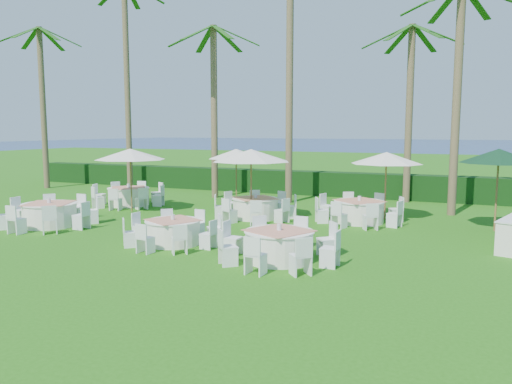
{
  "coord_description": "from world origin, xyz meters",
  "views": [
    {
      "loc": [
        8.09,
        -12.59,
        3.34
      ],
      "look_at": [
        1.71,
        2.32,
        1.3
      ],
      "focal_mm": 35.0,
      "sensor_mm": 36.0,
      "label": 1
    }
  ],
  "objects_px": {
    "banquet_table_a": "(50,214)",
    "umbrella_a": "(130,154)",
    "umbrella_green": "(499,156)",
    "banquet_table_d": "(129,196)",
    "umbrella_c": "(236,154)",
    "umbrella_b": "(251,155)",
    "banquet_table_b": "(173,231)",
    "umbrella_d": "(386,158)",
    "banquet_table_f": "(359,211)",
    "banquet_table_e": "(255,207)",
    "banquet_table_c": "(279,245)"
  },
  "relations": [
    {
      "from": "umbrella_a",
      "to": "umbrella_green",
      "type": "xyz_separation_m",
      "value": [
        13.49,
        1.44,
        0.14
      ]
    },
    {
      "from": "umbrella_c",
      "to": "umbrella_green",
      "type": "distance_m",
      "value": 10.63
    },
    {
      "from": "banquet_table_c",
      "to": "umbrella_green",
      "type": "bearing_deg",
      "value": 50.18
    },
    {
      "from": "banquet_table_b",
      "to": "banquet_table_c",
      "type": "height_order",
      "value": "banquet_table_c"
    },
    {
      "from": "banquet_table_d",
      "to": "umbrella_d",
      "type": "distance_m",
      "value": 11.16
    },
    {
      "from": "umbrella_d",
      "to": "banquet_table_d",
      "type": "bearing_deg",
      "value": -174.99
    },
    {
      "from": "banquet_table_f",
      "to": "banquet_table_e",
      "type": "bearing_deg",
      "value": -169.57
    },
    {
      "from": "banquet_table_e",
      "to": "umbrella_d",
      "type": "bearing_deg",
      "value": 20.65
    },
    {
      "from": "banquet_table_a",
      "to": "banquet_table_d",
      "type": "relative_size",
      "value": 1.02
    },
    {
      "from": "umbrella_a",
      "to": "umbrella_green",
      "type": "distance_m",
      "value": 13.56
    },
    {
      "from": "banquet_table_d",
      "to": "umbrella_a",
      "type": "distance_m",
      "value": 2.61
    },
    {
      "from": "banquet_table_a",
      "to": "umbrella_b",
      "type": "distance_m",
      "value": 7.36
    },
    {
      "from": "banquet_table_a",
      "to": "umbrella_b",
      "type": "relative_size",
      "value": 1.1
    },
    {
      "from": "umbrella_b",
      "to": "umbrella_green",
      "type": "relative_size",
      "value": 1.07
    },
    {
      "from": "umbrella_d",
      "to": "umbrella_green",
      "type": "xyz_separation_m",
      "value": [
        3.69,
        -0.84,
        0.19
      ]
    },
    {
      "from": "banquet_table_a",
      "to": "umbrella_a",
      "type": "relative_size",
      "value": 1.14
    },
    {
      "from": "banquet_table_b",
      "to": "umbrella_green",
      "type": "height_order",
      "value": "umbrella_green"
    },
    {
      "from": "umbrella_b",
      "to": "banquet_table_d",
      "type": "bearing_deg",
      "value": 170.41
    },
    {
      "from": "banquet_table_e",
      "to": "banquet_table_a",
      "type": "bearing_deg",
      "value": -144.56
    },
    {
      "from": "banquet_table_b",
      "to": "umbrella_d",
      "type": "xyz_separation_m",
      "value": [
        5.06,
        6.59,
        1.91
      ]
    },
    {
      "from": "banquet_table_b",
      "to": "umbrella_green",
      "type": "xyz_separation_m",
      "value": [
        8.75,
        5.76,
        2.1
      ]
    },
    {
      "from": "banquet_table_a",
      "to": "banquet_table_f",
      "type": "xyz_separation_m",
      "value": [
        9.74,
        4.93,
        -0.01
      ]
    },
    {
      "from": "banquet_table_c",
      "to": "umbrella_c",
      "type": "xyz_separation_m",
      "value": [
        -5.18,
        8.36,
        1.84
      ]
    },
    {
      "from": "banquet_table_c",
      "to": "banquet_table_e",
      "type": "distance_m",
      "value": 6.18
    },
    {
      "from": "umbrella_b",
      "to": "umbrella_green",
      "type": "height_order",
      "value": "umbrella_green"
    },
    {
      "from": "banquet_table_b",
      "to": "umbrella_b",
      "type": "height_order",
      "value": "umbrella_b"
    },
    {
      "from": "banquet_table_f",
      "to": "umbrella_b",
      "type": "relative_size",
      "value": 1.07
    },
    {
      "from": "banquet_table_e",
      "to": "banquet_table_c",
      "type": "bearing_deg",
      "value": -61.14
    },
    {
      "from": "banquet_table_a",
      "to": "banquet_table_b",
      "type": "xyz_separation_m",
      "value": [
        5.43,
        -0.65,
        -0.05
      ]
    },
    {
      "from": "umbrella_b",
      "to": "umbrella_green",
      "type": "distance_m",
      "value": 8.34
    },
    {
      "from": "banquet_table_d",
      "to": "banquet_table_e",
      "type": "height_order",
      "value": "banquet_table_d"
    },
    {
      "from": "banquet_table_c",
      "to": "umbrella_d",
      "type": "distance_m",
      "value": 7.53
    },
    {
      "from": "banquet_table_b",
      "to": "umbrella_c",
      "type": "bearing_deg",
      "value": 102.02
    },
    {
      "from": "umbrella_a",
      "to": "umbrella_b",
      "type": "distance_m",
      "value": 5.24
    },
    {
      "from": "banquet_table_d",
      "to": "umbrella_c",
      "type": "xyz_separation_m",
      "value": [
        4.23,
        2.2,
        1.84
      ]
    },
    {
      "from": "umbrella_c",
      "to": "banquet_table_d",
      "type": "bearing_deg",
      "value": -152.52
    },
    {
      "from": "banquet_table_b",
      "to": "umbrella_a",
      "type": "bearing_deg",
      "value": 137.67
    },
    {
      "from": "banquet_table_e",
      "to": "banquet_table_f",
      "type": "bearing_deg",
      "value": 10.43
    },
    {
      "from": "banquet_table_a",
      "to": "banquet_table_e",
      "type": "height_order",
      "value": "banquet_table_a"
    },
    {
      "from": "umbrella_d",
      "to": "umbrella_green",
      "type": "bearing_deg",
      "value": -12.81
    },
    {
      "from": "umbrella_c",
      "to": "umbrella_a",
      "type": "bearing_deg",
      "value": -131.06
    },
    {
      "from": "banquet_table_a",
      "to": "banquet_table_f",
      "type": "relative_size",
      "value": 1.03
    },
    {
      "from": "banquet_table_c",
      "to": "umbrella_green",
      "type": "relative_size",
      "value": 1.15
    },
    {
      "from": "banquet_table_c",
      "to": "umbrella_c",
      "type": "height_order",
      "value": "umbrella_c"
    },
    {
      "from": "banquet_table_c",
      "to": "umbrella_b",
      "type": "height_order",
      "value": "umbrella_b"
    },
    {
      "from": "banquet_table_c",
      "to": "banquet_table_d",
      "type": "relative_size",
      "value": 0.99
    },
    {
      "from": "banquet_table_b",
      "to": "banquet_table_d",
      "type": "relative_size",
      "value": 0.9
    },
    {
      "from": "banquet_table_f",
      "to": "umbrella_green",
      "type": "distance_m",
      "value": 4.9
    },
    {
      "from": "banquet_table_d",
      "to": "banquet_table_f",
      "type": "bearing_deg",
      "value": -0.29
    },
    {
      "from": "umbrella_b",
      "to": "umbrella_d",
      "type": "height_order",
      "value": "umbrella_b"
    }
  ]
}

